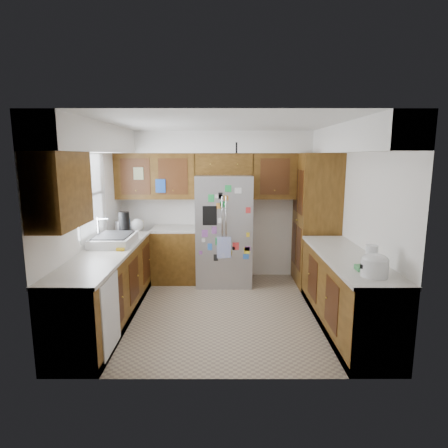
% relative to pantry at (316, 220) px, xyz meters
% --- Properties ---
extents(floor, '(3.60, 3.60, 0.00)m').
position_rel_pantry_xyz_m(floor, '(-1.50, -1.15, -1.07)').
color(floor, tan).
rests_on(floor, ground).
extents(room_shell, '(3.64, 3.24, 2.52)m').
position_rel_pantry_xyz_m(room_shell, '(-1.61, -0.79, 0.75)').
color(room_shell, white).
rests_on(room_shell, ground).
extents(left_counter_run, '(1.36, 3.20, 0.92)m').
position_rel_pantry_xyz_m(left_counter_run, '(-2.86, -1.12, -0.65)').
color(left_counter_run, '#492D0E').
rests_on(left_counter_run, ground).
extents(right_counter_run, '(0.63, 2.25, 0.92)m').
position_rel_pantry_xyz_m(right_counter_run, '(0.00, -1.62, -0.65)').
color(right_counter_run, '#492D0E').
rests_on(right_counter_run, ground).
extents(pantry, '(0.60, 0.90, 2.15)m').
position_rel_pantry_xyz_m(pantry, '(0.00, 0.00, 0.00)').
color(pantry, '#492D0E').
rests_on(pantry, ground).
extents(fridge, '(0.90, 0.79, 1.80)m').
position_rel_pantry_xyz_m(fridge, '(-1.50, 0.05, -0.17)').
color(fridge, '#AAA9AF').
rests_on(fridge, ground).
extents(bridge_cabinet, '(0.96, 0.34, 0.35)m').
position_rel_pantry_xyz_m(bridge_cabinet, '(-1.50, 0.28, 0.90)').
color(bridge_cabinet, '#492D0E').
rests_on(bridge_cabinet, fridge).
extents(fridge_top_items, '(0.84, 0.33, 0.25)m').
position_rel_pantry_xyz_m(fridge_top_items, '(-1.51, 0.24, 1.20)').
color(fridge_top_items, blue).
rests_on(fridge_top_items, bridge_cabinet).
extents(sink_assembly, '(0.52, 0.73, 0.37)m').
position_rel_pantry_xyz_m(sink_assembly, '(-3.00, -1.05, -0.09)').
color(sink_assembly, white).
rests_on(sink_assembly, left_counter_run).
extents(left_counter_clutter, '(0.39, 0.80, 0.38)m').
position_rel_pantry_xyz_m(left_counter_clutter, '(-2.98, -0.34, -0.02)').
color(left_counter_clutter, black).
rests_on(left_counter_clutter, left_counter_run).
extents(rice_cooker, '(0.28, 0.26, 0.23)m').
position_rel_pantry_xyz_m(rice_cooker, '(-0.00, -2.42, -0.03)').
color(rice_cooker, white).
rests_on(rice_cooker, right_counter_run).
extents(paper_towel, '(0.12, 0.12, 0.27)m').
position_rel_pantry_xyz_m(paper_towel, '(0.03, -2.25, -0.02)').
color(paper_towel, white).
rests_on(paper_towel, right_counter_run).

